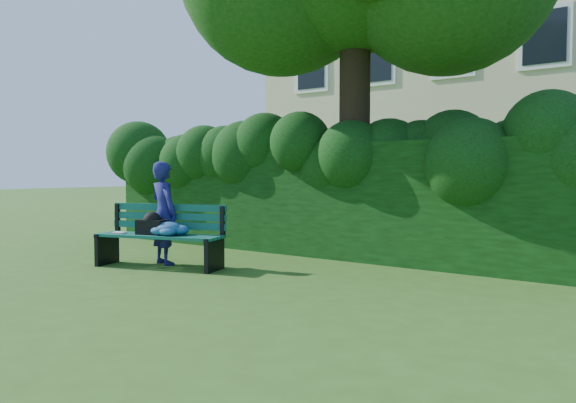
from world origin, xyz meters
The scene contains 5 objects.
ground centered at (0.00, 0.00, 0.00)m, with size 80.00×80.00×0.00m, color #375A1C.
apartment_building centered at (0.00, 13.99, 6.00)m, with size 16.00×8.08×12.00m.
hedge centered at (0.00, 2.20, 0.90)m, with size 10.00×1.00×1.80m.
park_bench centered at (-1.58, -0.29, 0.50)m, with size 1.93×1.08×0.89m.
man_reading centered at (-1.74, -0.10, 0.75)m, with size 0.55×0.36×1.51m, color navy.
Camera 1 is at (4.60, -5.58, 1.35)m, focal length 35.00 mm.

